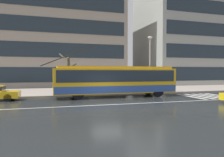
# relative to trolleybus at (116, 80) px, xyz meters

# --- Properties ---
(ground_plane) EXTENTS (160.00, 160.00, 0.00)m
(ground_plane) POSITION_rel_trolleybus_xyz_m (-1.71, -3.27, -1.63)
(ground_plane) COLOR #222627
(sidewalk_slab) EXTENTS (80.00, 10.00, 0.14)m
(sidewalk_slab) POSITION_rel_trolleybus_xyz_m (-1.71, 6.60, -1.56)
(sidewalk_slab) COLOR gray
(sidewalk_slab) RESTS_ON ground_plane
(crosswalk_stripe_edge_near) EXTENTS (0.44, 4.40, 0.01)m
(crosswalk_stripe_edge_near) POSITION_rel_trolleybus_xyz_m (7.18, -1.83, -1.62)
(crosswalk_stripe_edge_near) COLOR beige
(crosswalk_stripe_edge_near) RESTS_ON ground_plane
(crosswalk_stripe_inner_a) EXTENTS (0.44, 4.40, 0.01)m
(crosswalk_stripe_inner_a) POSITION_rel_trolleybus_xyz_m (8.08, -1.83, -1.62)
(crosswalk_stripe_inner_a) COLOR beige
(crosswalk_stripe_inner_a) RESTS_ON ground_plane
(crosswalk_stripe_center) EXTENTS (0.44, 4.40, 0.01)m
(crosswalk_stripe_center) POSITION_rel_trolleybus_xyz_m (8.98, -1.83, -1.62)
(crosswalk_stripe_center) COLOR beige
(crosswalk_stripe_center) RESTS_ON ground_plane
(crosswalk_stripe_inner_b) EXTENTS (0.44, 4.40, 0.01)m
(crosswalk_stripe_inner_b) POSITION_rel_trolleybus_xyz_m (9.88, -1.83, -1.62)
(crosswalk_stripe_inner_b) COLOR beige
(crosswalk_stripe_inner_b) RESTS_ON ground_plane
(crosswalk_stripe_edge_far) EXTENTS (0.44, 4.40, 0.01)m
(crosswalk_stripe_edge_far) POSITION_rel_trolleybus_xyz_m (10.78, -1.83, -1.62)
(crosswalk_stripe_edge_far) COLOR beige
(crosswalk_stripe_edge_far) RESTS_ON ground_plane
(lane_centre_line) EXTENTS (72.00, 0.14, 0.01)m
(lane_centre_line) POSITION_rel_trolleybus_xyz_m (-1.71, -4.47, -1.62)
(lane_centre_line) COLOR silver
(lane_centre_line) RESTS_ON ground_plane
(trolleybus) EXTENTS (12.80, 2.52, 4.84)m
(trolleybus) POSITION_rel_trolleybus_xyz_m (0.00, 0.00, 0.00)
(trolleybus) COLOR gold
(trolleybus) RESTS_ON ground_plane
(bus_shelter) EXTENTS (3.88, 1.85, 2.68)m
(bus_shelter) POSITION_rel_trolleybus_xyz_m (-0.18, 3.30, 0.54)
(bus_shelter) COLOR gray
(bus_shelter) RESTS_ON sidewalk_slab
(pedestrian_at_shelter) EXTENTS (1.22, 1.22, 1.91)m
(pedestrian_at_shelter) POSITION_rel_trolleybus_xyz_m (0.39, 4.24, 0.00)
(pedestrian_at_shelter) COLOR brown
(pedestrian_at_shelter) RESTS_ON sidewalk_slab
(pedestrian_approaching_curb) EXTENTS (1.05, 1.05, 1.90)m
(pedestrian_approaching_curb) POSITION_rel_trolleybus_xyz_m (-4.68, 3.10, 0.01)
(pedestrian_approaching_curb) COLOR navy
(pedestrian_approaching_curb) RESTS_ON sidewalk_slab
(pedestrian_walking_past) EXTENTS (0.47, 0.47, 1.61)m
(pedestrian_walking_past) POSITION_rel_trolleybus_xyz_m (-3.09, 4.37, -0.54)
(pedestrian_walking_past) COLOR #4C493F
(pedestrian_walking_past) RESTS_ON sidewalk_slab
(pedestrian_waiting_by_pole) EXTENTS (1.29, 1.29, 2.04)m
(pedestrian_waiting_by_pole) POSITION_rel_trolleybus_xyz_m (1.50, 2.03, 0.15)
(pedestrian_waiting_by_pole) COLOR #1F1E2E
(pedestrian_waiting_by_pole) RESTS_ON sidewalk_slab
(street_lamp) EXTENTS (0.60, 0.32, 6.28)m
(street_lamp) POSITION_rel_trolleybus_xyz_m (4.71, 2.17, 2.25)
(street_lamp) COLOR gray
(street_lamp) RESTS_ON sidewalk_slab
(street_tree_bare) EXTENTS (1.90, 2.10, 4.35)m
(street_tree_bare) POSITION_rel_trolleybus_xyz_m (-4.24, 3.62, 0.70)
(street_tree_bare) COLOR #4F4C35
(street_tree_bare) RESTS_ON sidewalk_slab
(office_tower_corner_left) EXTENTS (21.90, 13.19, 18.81)m
(office_tower_corner_left) POSITION_rel_trolleybus_xyz_m (-4.72, 19.40, 7.79)
(office_tower_corner_left) COLOR #9E9285
(office_tower_corner_left) RESTS_ON ground_plane
(office_tower_corner_right) EXTENTS (22.67, 13.22, 23.56)m
(office_tower_corner_right) POSITION_rel_trolleybus_xyz_m (22.57, 17.51, 10.16)
(office_tower_corner_right) COLOR #999B94
(office_tower_corner_right) RESTS_ON ground_plane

